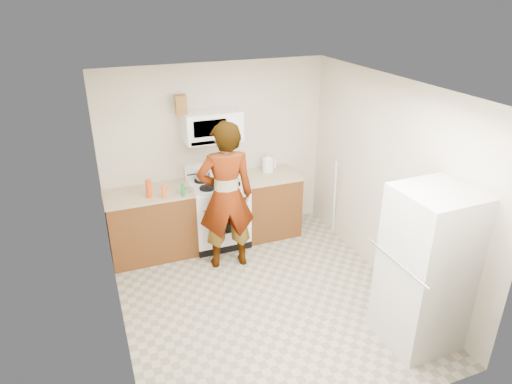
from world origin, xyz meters
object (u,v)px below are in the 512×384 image
fridge (426,269)px  kettle (268,165)px  gas_range (218,212)px  person (226,197)px  saucepan (203,175)px  microwave (212,126)px

fridge → kettle: size_ratio=8.67×
gas_range → person: size_ratio=0.57×
kettle → saucepan: kettle is taller
microwave → kettle: bearing=-0.4°
microwave → fridge: bearing=-64.0°
fridge → saucepan: fridge is taller
microwave → kettle: 1.05m
microwave → saucepan: bearing=175.7°
microwave → person: (-0.06, -0.71, -0.72)m
fridge → saucepan: size_ratio=8.42×
saucepan → person: bearing=-82.0°
gas_range → fridge: size_ratio=0.66×
microwave → saucepan: size_ratio=3.77×
person → fridge: (1.40, -2.06, -0.13)m
gas_range → person: bearing=-95.6°
microwave → fridge: size_ratio=0.45×
gas_range → kettle: 0.98m
gas_range → saucepan: size_ratio=5.60×
fridge → person: bearing=123.0°
gas_range → fridge: (1.35, -2.64, 0.36)m
microwave → saucepan: 0.71m
person → fridge: bearing=131.5°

